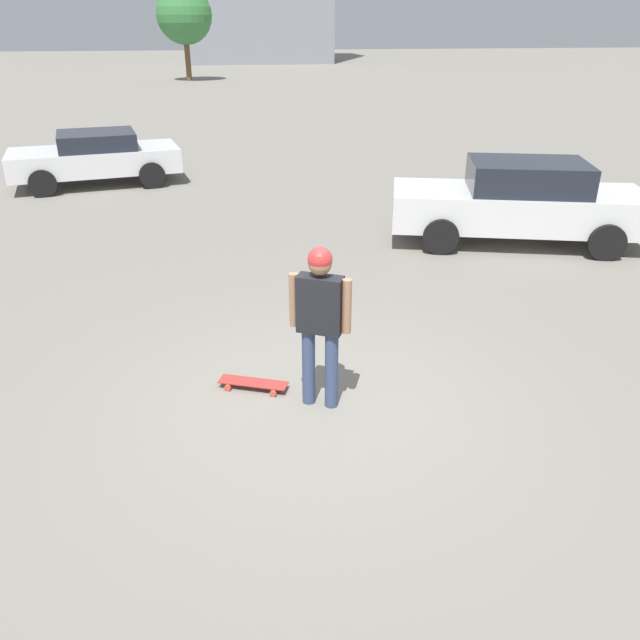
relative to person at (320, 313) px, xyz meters
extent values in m
plane|color=gray|center=(0.00, 0.00, -1.10)|extent=(220.00, 220.00, 0.00)
cylinder|color=#38476B|center=(-0.06, -0.11, -0.65)|extent=(0.14, 0.14, 0.88)
cylinder|color=#38476B|center=(0.06, 0.11, -0.65)|extent=(0.14, 0.14, 0.88)
cube|color=black|center=(0.00, 0.00, 0.09)|extent=(0.39, 0.51, 0.61)
cylinder|color=#9E7051|center=(-0.13, -0.25, 0.11)|extent=(0.10, 0.10, 0.58)
cylinder|color=#9E7051|center=(0.13, 0.25, 0.11)|extent=(0.10, 0.10, 0.58)
sphere|color=#9E7051|center=(0.00, 0.00, 0.54)|extent=(0.24, 0.24, 0.24)
sphere|color=red|center=(0.00, 0.00, 0.58)|extent=(0.25, 0.25, 0.25)
cube|color=#A5332D|center=(-0.44, -0.69, -1.02)|extent=(0.49, 0.80, 0.01)
cylinder|color=#D14C33|center=(-0.44, -0.99, -1.06)|extent=(0.06, 0.08, 0.07)
cylinder|color=#D14C33|center=(-0.65, -0.90, -1.06)|extent=(0.06, 0.08, 0.07)
cylinder|color=#D14C33|center=(-0.23, -0.49, -1.06)|extent=(0.06, 0.08, 0.07)
cylinder|color=#D14C33|center=(-0.44, -0.40, -1.06)|extent=(0.06, 0.08, 0.07)
cube|color=silver|center=(-4.91, 4.66, -0.44)|extent=(2.97, 4.92, 0.67)
cube|color=#1E232D|center=(-4.88, 4.77, 0.16)|extent=(2.07, 2.44, 0.54)
cylinder|color=black|center=(-4.51, 3.04, -0.77)|extent=(0.38, 0.68, 0.65)
cylinder|color=black|center=(-6.14, 3.53, -0.77)|extent=(0.38, 0.68, 0.65)
cylinder|color=black|center=(-3.68, 5.78, -0.77)|extent=(0.38, 0.68, 0.65)
cylinder|color=black|center=(-5.31, 6.28, -0.77)|extent=(0.38, 0.68, 0.65)
cube|color=silver|center=(-11.35, -3.82, -0.48)|extent=(2.57, 4.42, 0.59)
cube|color=#1E232D|center=(-11.37, -3.71, 0.02)|extent=(1.99, 2.13, 0.41)
cylinder|color=black|center=(-10.20, -4.92, -0.77)|extent=(0.31, 0.67, 0.65)
cylinder|color=black|center=(-12.05, -5.25, -0.77)|extent=(0.31, 0.67, 0.65)
cylinder|color=black|center=(-10.64, -2.39, -0.77)|extent=(0.31, 0.67, 0.65)
cylinder|color=black|center=(-12.50, -2.71, -0.77)|extent=(0.31, 0.67, 0.65)
cylinder|color=brown|center=(-45.32, -1.70, 0.43)|extent=(0.40, 0.40, 3.05)
sphere|color=#387A3D|center=(-45.32, -1.70, 3.34)|extent=(3.98, 3.98, 3.98)
camera|label=1|loc=(5.70, -1.04, 2.66)|focal=35.00mm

